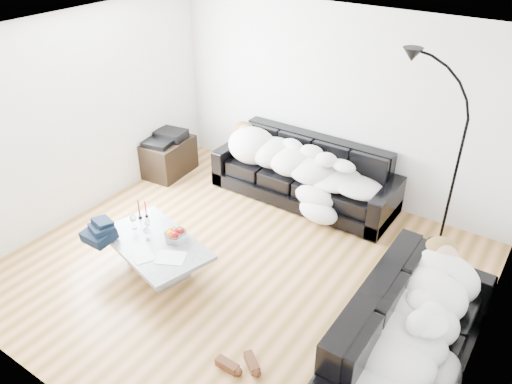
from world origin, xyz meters
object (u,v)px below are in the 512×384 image
Objects in this scene: sleeper_back at (303,160)px; candle_right at (146,209)px; sleeper_right at (415,320)px; stereo at (166,137)px; coffee_table at (157,256)px; wine_glass_b at (134,222)px; candle_left at (139,209)px; av_cabinet at (168,157)px; shoes at (239,364)px; wine_glass_c at (147,234)px; fruit_bowl at (175,234)px; sofa_right at (411,337)px; wine_glass_a at (148,226)px; floor_lamp at (455,173)px; sofa_back at (304,172)px.

sleeper_back reaches higher than candle_right.
sleeper_back is 1.17× the size of sleeper_right.
sleeper_right is 4.25× the size of stereo.
coffee_table is 2.36m from stereo.
wine_glass_b is at bearing -114.65° from sleeper_back.
av_cabinet is at bearing 122.63° from candle_left.
sleeper_back is 10.18× the size of candle_right.
wine_glass_b is at bearing 174.06° from shoes.
sleeper_back is at bearing 61.40° from candle_right.
wine_glass_c is at bearing -107.51° from sleeper_back.
fruit_bowl is 0.64× the size of shoes.
av_cabinet is at bearing -167.90° from sleeper_back.
av_cabinet is (-1.48, 1.80, 0.08)m from coffee_table.
sofa_right is at bearing -24.67° from av_cabinet.
wine_glass_a is 0.21× the size of av_cabinet.
fruit_bowl is 1.50× the size of wine_glass_a.
sofa_right is at bearing 44.90° from shoes.
coffee_table is 0.29m from wine_glass_c.
sleeper_back is 12.96× the size of wine_glass_c.
sleeper_back is 1.98m from floor_lamp.
sofa_back is 3.09m from shoes.
candle_right is (-3.30, 0.12, -0.16)m from sleeper_right.
av_cabinet reaches higher than coffee_table.
wine_glass_c is 1.84m from shoes.
floor_lamp is (2.75, 2.18, 0.56)m from wine_glass_a.
candle_right reaches higher than wine_glass_a.
sofa_right is 3.30m from candle_right.
sofa_right reaches higher than av_cabinet.
wine_glass_c is at bearing 94.08° from sofa_right.
shoes is 3.94m from stereo.
coffee_table is 2.99× the size of stereo.
candle_right is (-0.24, 0.21, 0.02)m from wine_glass_a.
wine_glass_b is (-3.25, -0.13, 0.03)m from sofa_right.
wine_glass_a is 0.99× the size of wine_glass_c.
sofa_right is 3.35m from candle_left.
sleeper_back reaches higher than wine_glass_b.
sofa_right reaches higher than sleeper_back.
av_cabinet is 0.33m from stereo.
candle_left is 0.64× the size of shoes.
sofa_back is 2.25m from candle_right.
sofa_right is 1.06× the size of floor_lamp.
coffee_table is 2.33m from av_cabinet.
candle_right reaches higher than shoes.
sofa_right is at bearing -43.11° from sofa_back.
candle_right is 0.55× the size of shoes.
sleeper_right is at bearing -43.11° from sofa_back.
sofa_back is 14.38× the size of wine_glass_b.
stereo reaches higher than wine_glass_c.
sleeper_back reaches higher than wine_glass_c.
floor_lamp is (3.04, 2.03, 0.52)m from candle_left.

